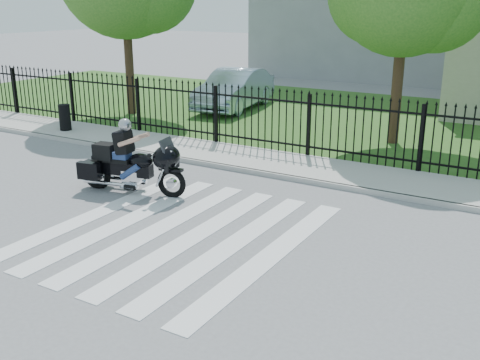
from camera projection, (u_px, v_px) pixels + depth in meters
The scene contains 9 objects.
ground at pixel (177, 232), 10.59m from camera, with size 120.00×120.00×0.00m, color slate.
crosswalk at pixel (177, 232), 10.59m from camera, with size 5.00×5.50×0.01m, color silver, non-canonical shape.
sidewalk at pixel (292, 165), 14.67m from camera, with size 40.00×2.00×0.12m, color #ADAAA3.
curb at pixel (274, 175), 13.85m from camera, with size 40.00×0.12×0.12m, color #ADAAA3.
grass_strip at pixel (375, 120), 20.42m from camera, with size 40.00×12.00×0.02m, color #2A581E.
iron_fence at pixel (309, 127), 15.23m from camera, with size 26.00×0.04×1.80m.
motorcycle_rider at pixel (129, 162), 12.61m from camera, with size 2.61×1.17×1.74m.
parked_car at pixel (235, 89), 22.35m from camera, with size 1.67×4.78×1.57m, color #A9C1D5.
litter_bin at pixel (65, 117), 18.29m from camera, with size 0.37×0.37×0.84m, color black.
Camera 1 is at (6.01, -7.81, 4.17)m, focal length 42.00 mm.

